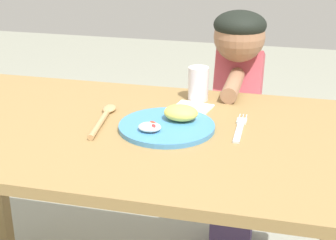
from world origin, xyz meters
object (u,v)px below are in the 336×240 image
at_px(plate, 169,123).
at_px(person, 236,123).
at_px(fork, 240,128).
at_px(spoon, 104,117).
at_px(drinking_cup, 198,84).

height_order(plate, person, person).
relative_size(fork, person, 0.20).
distance_m(spoon, person, 0.62).
bearing_deg(fork, drinking_cup, 36.50).
xyz_separation_m(fork, spoon, (-0.38, -0.02, 0.00)).
xyz_separation_m(plate, fork, (0.18, 0.04, -0.01)).
bearing_deg(spoon, drinking_cup, -51.83).
bearing_deg(person, plate, 75.74).
relative_size(plate, spoon, 1.07).
bearing_deg(plate, spoon, 175.57).
height_order(plate, drinking_cup, drinking_cup).
bearing_deg(plate, fork, 11.81).
distance_m(fork, drinking_cup, 0.26).
bearing_deg(drinking_cup, fork, -53.01).
height_order(spoon, drinking_cup, drinking_cup).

